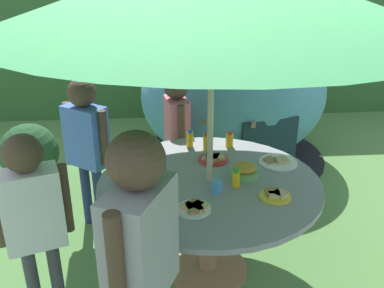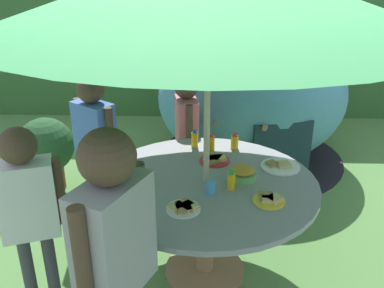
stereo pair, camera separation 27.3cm
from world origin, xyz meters
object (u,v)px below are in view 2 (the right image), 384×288
object	(u,v)px
juice_bottle_mid_left	(211,143)
juice_bottle_mid_right	(231,181)
plate_near_right	(280,166)
wooden_chair	(246,128)
potted_plant	(46,149)
child_in_blue_shirt	(95,132)
child_in_white_shirt	(27,200)
child_in_pink_shirt	(187,124)
juice_bottle_far_left	(235,141)
juice_bottle_near_left	(195,139)
cup_near	(211,187)
garden_table	(206,199)
plate_back_edge	(130,176)
plate_far_right	(269,199)
plate_center_back	(215,159)
dome_tent	(252,97)
snack_bowl	(243,173)
child_in_grey_shirt	(114,239)
plate_center_front	(184,207)

from	to	relation	value
juice_bottle_mid_left	juice_bottle_mid_right	size ratio (longest dim) A/B	1.05
plate_near_right	juice_bottle_mid_left	world-z (taller)	juice_bottle_mid_left
wooden_chair	potted_plant	size ratio (longest dim) A/B	1.40
juice_bottle_mid_left	potted_plant	bearing A→B (deg)	156.38
child_in_blue_shirt	child_in_white_shirt	bearing A→B (deg)	-61.95
child_in_blue_shirt	plate_near_right	size ratio (longest dim) A/B	4.66
child_in_pink_shirt	juice_bottle_far_left	distance (m)	0.57
juice_bottle_near_left	cup_near	world-z (taller)	juice_bottle_near_left
garden_table	plate_back_edge	xyz separation A→B (m)	(-0.48, 0.03, 0.14)
plate_far_right	plate_near_right	xyz separation A→B (m)	(0.13, 0.43, -0.00)
plate_center_back	cup_near	world-z (taller)	cup_near
dome_tent	juice_bottle_far_left	world-z (taller)	dome_tent
juice_bottle_far_left	potted_plant	bearing A→B (deg)	159.81
snack_bowl	plate_center_back	distance (m)	0.30
garden_table	juice_bottle_near_left	size ratio (longest dim) A/B	10.66
garden_table	plate_center_back	distance (m)	0.32
plate_back_edge	plate_center_back	bearing A→B (deg)	25.00
child_in_grey_shirt	child_in_white_shirt	bearing A→B (deg)	73.68
child_in_pink_shirt	plate_far_right	distance (m)	1.28
juice_bottle_mid_right	plate_center_front	bearing A→B (deg)	-138.34
plate_near_right	juice_bottle_far_left	xyz separation A→B (m)	(-0.28, 0.30, 0.04)
potted_plant	child_in_pink_shirt	bearing A→B (deg)	-7.51
plate_far_right	cup_near	xyz separation A→B (m)	(-0.33, 0.09, 0.02)
plate_back_edge	juice_bottle_mid_left	size ratio (longest dim) A/B	1.99
child_in_white_shirt	child_in_grey_shirt	xyz separation A→B (m)	(0.59, -0.51, 0.13)
juice_bottle_far_left	cup_near	world-z (taller)	juice_bottle_far_left
wooden_chair	cup_near	size ratio (longest dim) A/B	13.75
child_in_white_shirt	plate_back_edge	size ratio (longest dim) A/B	4.79
plate_center_front	wooden_chair	bearing A→B (deg)	73.48
garden_table	dome_tent	bearing A→B (deg)	75.72
dome_tent	juice_bottle_near_left	xyz separation A→B (m)	(-0.55, -1.33, 0.08)
snack_bowl	plate_center_front	distance (m)	0.51
potted_plant	plate_center_back	bearing A→B (deg)	-28.93
wooden_chair	juice_bottle_near_left	bearing A→B (deg)	-104.02
child_in_pink_shirt	juice_bottle_mid_right	distance (m)	1.07
wooden_chair	child_in_white_shirt	size ratio (longest dim) A/B	0.82
child_in_white_shirt	plate_center_back	size ratio (longest dim) A/B	5.73
cup_near	plate_near_right	bearing A→B (deg)	37.05
juice_bottle_mid_right	cup_near	bearing A→B (deg)	-156.87
garden_table	child_in_white_shirt	bearing A→B (deg)	-160.96
snack_bowl	plate_center_back	bearing A→B (deg)	125.14
plate_center_back	plate_back_edge	bearing A→B (deg)	-155.00
juice_bottle_mid_left	cup_near	world-z (taller)	juice_bottle_mid_left
plate_back_edge	potted_plant	bearing A→B (deg)	131.64
snack_bowl	juice_bottle_mid_left	world-z (taller)	juice_bottle_mid_left
dome_tent	plate_center_front	xyz separation A→B (m)	(-0.59, -2.18, 0.04)
juice_bottle_mid_left	plate_near_right	bearing A→B (deg)	-29.53
plate_far_right	juice_bottle_near_left	size ratio (longest dim) A/B	1.42
wooden_chair	plate_near_right	bearing A→B (deg)	-68.21
potted_plant	cup_near	world-z (taller)	cup_near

